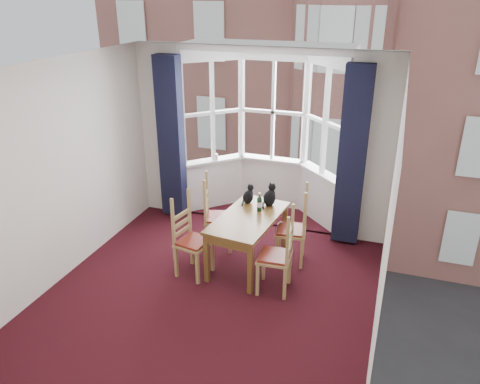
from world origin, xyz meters
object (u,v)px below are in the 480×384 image
at_px(cat_left, 248,196).
at_px(cat_right, 270,197).
at_px(chair_left_far, 213,218).
at_px(chair_left_near, 188,241).
at_px(candle_tall, 216,157).
at_px(wine_bottle, 259,203).
at_px(chair_right_far, 298,231).
at_px(chair_right_near, 282,258).
at_px(dining_table, 248,223).

xyz_separation_m(cat_left, cat_right, (0.31, 0.02, 0.02)).
xyz_separation_m(chair_left_far, cat_right, (0.81, 0.17, 0.39)).
relative_size(chair_left_near, candle_tall, 8.43).
distance_m(cat_left, cat_right, 0.31).
height_order(chair_left_near, cat_left, cat_left).
bearing_deg(cat_left, wine_bottle, -42.59).
bearing_deg(chair_left_far, wine_bottle, -5.23).
height_order(chair_right_far, wine_bottle, wine_bottle).
bearing_deg(candle_tall, chair_left_far, -70.85).
bearing_deg(chair_right_far, chair_left_near, -150.77).
height_order(chair_right_near, cat_left, cat_left).
xyz_separation_m(chair_left_near, chair_right_near, (1.28, -0.01, 0.00)).
height_order(chair_left_far, chair_right_far, same).
height_order(chair_left_far, chair_right_near, same).
distance_m(chair_right_far, cat_right, 0.62).
bearing_deg(wine_bottle, candle_tall, 130.36).
relative_size(dining_table, chair_left_near, 1.53).
height_order(dining_table, chair_right_far, chair_right_far).
xyz_separation_m(chair_left_far, chair_right_far, (1.26, 0.00, 0.00)).
xyz_separation_m(chair_left_near, cat_left, (0.55, 0.87, 0.37)).
relative_size(dining_table, cat_left, 5.07).
bearing_deg(wine_bottle, chair_left_far, 174.77).
distance_m(dining_table, chair_left_far, 0.72).
relative_size(chair_right_near, wine_bottle, 3.48).
height_order(dining_table, cat_right, cat_right).
bearing_deg(chair_left_near, candle_tall, 101.14).
distance_m(chair_left_far, cat_right, 0.91).
distance_m(chair_left_far, cat_left, 0.64).
distance_m(chair_left_near, wine_bottle, 1.09).
bearing_deg(chair_left_far, candle_tall, 109.15).
bearing_deg(chair_right_near, cat_left, 129.32).
height_order(wine_bottle, candle_tall, wine_bottle).
bearing_deg(chair_left_far, dining_table, -23.95).
bearing_deg(candle_tall, chair_right_near, -50.89).
bearing_deg(cat_left, chair_left_near, -122.29).
distance_m(dining_table, cat_right, 0.53).
relative_size(dining_table, chair_right_far, 1.53).
height_order(chair_right_near, candle_tall, candle_tall).
bearing_deg(chair_right_far, candle_tall, 142.38).
relative_size(chair_right_far, wine_bottle, 3.48).
bearing_deg(candle_tall, wine_bottle, -49.64).
bearing_deg(cat_left, cat_right, 4.53).
xyz_separation_m(chair_right_far, candle_tall, (-1.72, 1.33, 0.45)).
height_order(dining_table, candle_tall, candle_tall).
bearing_deg(cat_right, chair_left_near, -133.76).
xyz_separation_m(chair_right_near, candle_tall, (-1.69, 2.07, 0.45)).
relative_size(cat_right, candle_tall, 2.98).
xyz_separation_m(dining_table, chair_right_near, (0.59, -0.46, -0.17)).
bearing_deg(chair_right_near, chair_left_near, 179.43).
xyz_separation_m(cat_right, candle_tall, (-1.27, 1.16, 0.06)).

